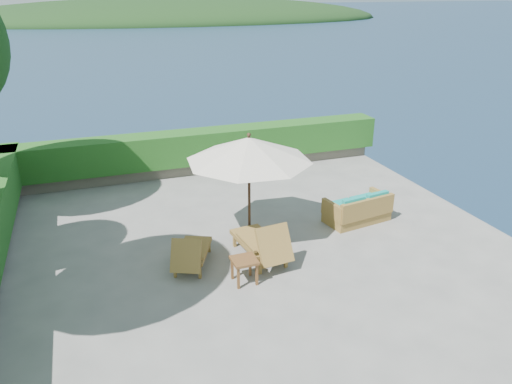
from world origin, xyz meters
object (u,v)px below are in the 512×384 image
object	(u,v)px
lounge_left	(191,252)
side_table	(244,263)
lounge_right	(263,243)
patio_umbrella	(249,150)
wicker_loveseat	(358,210)

from	to	relation	value
lounge_left	side_table	distance (m)	1.27
side_table	lounge_right	bearing A→B (deg)	47.52
lounge_left	lounge_right	size ratio (longest dim) A/B	0.88
side_table	patio_umbrella	bearing A→B (deg)	68.19
wicker_loveseat	lounge_left	bearing A→B (deg)	-179.05
side_table	wicker_loveseat	bearing A→B (deg)	25.43
wicker_loveseat	lounge_right	bearing A→B (deg)	-170.29
patio_umbrella	wicker_loveseat	xyz separation A→B (m)	(2.88, -0.10, -1.86)
lounge_right	lounge_left	bearing A→B (deg)	165.80
lounge_right	wicker_loveseat	distance (m)	3.12
lounge_left	lounge_right	xyz separation A→B (m)	(1.53, -0.21, 0.07)
lounge_right	wicker_loveseat	size ratio (longest dim) A/B	1.04
lounge_right	wicker_loveseat	world-z (taller)	lounge_right
patio_umbrella	lounge_left	xyz separation A→B (m)	(-1.60, -0.89, -1.81)
patio_umbrella	lounge_right	size ratio (longest dim) A/B	1.97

